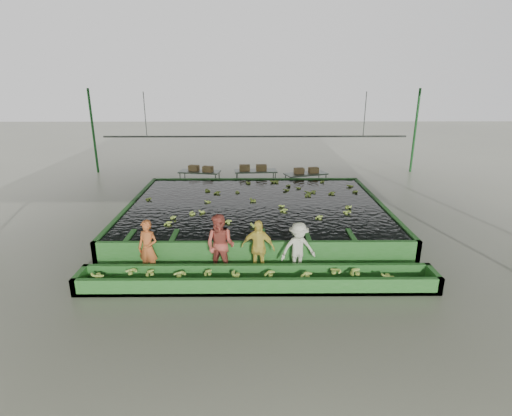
{
  "coord_description": "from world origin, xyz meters",
  "views": [
    {
      "loc": [
        -0.12,
        -13.54,
        5.63
      ],
      "look_at": [
        0.0,
        0.5,
        1.0
      ],
      "focal_mm": 28.0,
      "sensor_mm": 36.0,
      "label": 1
    }
  ],
  "objects_px": {
    "worker_a": "(148,248)",
    "packing_table_right": "(306,182)",
    "box_stack_mid": "(253,171)",
    "box_stack_right": "(306,173)",
    "worker_b": "(220,245)",
    "packing_table_mid": "(256,180)",
    "sorting_trough": "(257,279)",
    "box_stack_left": "(201,171)",
    "worker_d": "(298,249)",
    "packing_table_left": "(200,180)",
    "flotation_tank": "(256,213)",
    "worker_c": "(258,248)"
  },
  "relations": [
    {
      "from": "box_stack_left",
      "to": "box_stack_right",
      "type": "relative_size",
      "value": 1.04
    },
    {
      "from": "box_stack_mid",
      "to": "packing_table_right",
      "type": "bearing_deg",
      "value": -10.13
    },
    {
      "from": "sorting_trough",
      "to": "worker_b",
      "type": "distance_m",
      "value": 1.5
    },
    {
      "from": "worker_d",
      "to": "box_stack_right",
      "type": "relative_size",
      "value": 1.31
    },
    {
      "from": "worker_a",
      "to": "packing_table_left",
      "type": "xyz_separation_m",
      "value": [
        0.3,
        9.59,
        -0.38
      ]
    },
    {
      "from": "worker_c",
      "to": "packing_table_right",
      "type": "xyz_separation_m",
      "value": [
        2.56,
        9.02,
        -0.37
      ]
    },
    {
      "from": "packing_table_mid",
      "to": "sorting_trough",
      "type": "bearing_deg",
      "value": -90.2
    },
    {
      "from": "worker_a",
      "to": "box_stack_left",
      "type": "xyz_separation_m",
      "value": [
        0.37,
        9.59,
        0.1
      ]
    },
    {
      "from": "worker_d",
      "to": "packing_table_mid",
      "type": "bearing_deg",
      "value": 83.77
    },
    {
      "from": "worker_a",
      "to": "worker_b",
      "type": "distance_m",
      "value": 2.12
    },
    {
      "from": "sorting_trough",
      "to": "packing_table_mid",
      "type": "relative_size",
      "value": 4.58
    },
    {
      "from": "worker_a",
      "to": "packing_table_right",
      "type": "distance_m",
      "value": 10.72
    },
    {
      "from": "worker_b",
      "to": "packing_table_mid",
      "type": "height_order",
      "value": "worker_b"
    },
    {
      "from": "worker_a",
      "to": "worker_b",
      "type": "bearing_deg",
      "value": 18.82
    },
    {
      "from": "box_stack_mid",
      "to": "box_stack_right",
      "type": "height_order",
      "value": "box_stack_mid"
    },
    {
      "from": "worker_a",
      "to": "packing_table_right",
      "type": "height_order",
      "value": "worker_a"
    },
    {
      "from": "sorting_trough",
      "to": "packing_table_left",
      "type": "distance_m",
      "value": 10.79
    },
    {
      "from": "worker_c",
      "to": "packing_table_mid",
      "type": "xyz_separation_m",
      "value": [
        0.01,
        9.59,
        -0.36
      ]
    },
    {
      "from": "worker_c",
      "to": "sorting_trough",
      "type": "bearing_deg",
      "value": -78.13
    },
    {
      "from": "packing_table_mid",
      "to": "packing_table_right",
      "type": "relative_size",
      "value": 1.03
    },
    {
      "from": "packing_table_mid",
      "to": "box_stack_mid",
      "type": "relative_size",
      "value": 1.55
    },
    {
      "from": "worker_d",
      "to": "worker_c",
      "type": "bearing_deg",
      "value": 166.75
    },
    {
      "from": "packing_table_right",
      "to": "box_stack_left",
      "type": "bearing_deg",
      "value": 174.01
    },
    {
      "from": "flotation_tank",
      "to": "box_stack_left",
      "type": "bearing_deg",
      "value": 118.05
    },
    {
      "from": "packing_table_right",
      "to": "worker_b",
      "type": "bearing_deg",
      "value": -112.06
    },
    {
      "from": "worker_d",
      "to": "box_stack_left",
      "type": "bearing_deg",
      "value": 99.57
    },
    {
      "from": "packing_table_mid",
      "to": "box_stack_right",
      "type": "distance_m",
      "value": 2.67
    },
    {
      "from": "worker_b",
      "to": "packing_table_mid",
      "type": "relative_size",
      "value": 0.86
    },
    {
      "from": "flotation_tank",
      "to": "box_stack_right",
      "type": "xyz_separation_m",
      "value": [
        2.61,
        4.76,
        0.52
      ]
    },
    {
      "from": "packing_table_mid",
      "to": "box_stack_right",
      "type": "xyz_separation_m",
      "value": [
        2.57,
        -0.53,
        0.47
      ]
    },
    {
      "from": "worker_b",
      "to": "packing_table_mid",
      "type": "xyz_separation_m",
      "value": [
        1.11,
        9.59,
        -0.44
      ]
    },
    {
      "from": "packing_table_mid",
      "to": "box_stack_mid",
      "type": "height_order",
      "value": "box_stack_mid"
    },
    {
      "from": "flotation_tank",
      "to": "worker_d",
      "type": "distance_m",
      "value": 4.48
    },
    {
      "from": "box_stack_mid",
      "to": "worker_b",
      "type": "bearing_deg",
      "value": -95.79
    },
    {
      "from": "sorting_trough",
      "to": "box_stack_right",
      "type": "relative_size",
      "value": 8.03
    },
    {
      "from": "worker_c",
      "to": "packing_table_right",
      "type": "distance_m",
      "value": 9.38
    },
    {
      "from": "worker_d",
      "to": "packing_table_left",
      "type": "relative_size",
      "value": 0.78
    },
    {
      "from": "worker_a",
      "to": "packing_table_right",
      "type": "relative_size",
      "value": 0.81
    },
    {
      "from": "worker_b",
      "to": "packing_table_right",
      "type": "height_order",
      "value": "worker_b"
    },
    {
      "from": "sorting_trough",
      "to": "worker_c",
      "type": "height_order",
      "value": "worker_c"
    },
    {
      "from": "worker_c",
      "to": "box_stack_left",
      "type": "xyz_separation_m",
      "value": [
        -2.85,
        9.59,
        0.1
      ]
    },
    {
      "from": "flotation_tank",
      "to": "packing_table_left",
      "type": "distance_m",
      "value": 6.03
    },
    {
      "from": "sorting_trough",
      "to": "worker_d",
      "type": "distance_m",
      "value": 1.56
    },
    {
      "from": "packing_table_left",
      "to": "box_stack_right",
      "type": "distance_m",
      "value": 5.54
    },
    {
      "from": "packing_table_mid",
      "to": "worker_b",
      "type": "bearing_deg",
      "value": -96.58
    },
    {
      "from": "box_stack_right",
      "to": "worker_d",
      "type": "bearing_deg",
      "value": -98.72
    },
    {
      "from": "packing_table_mid",
      "to": "packing_table_right",
      "type": "xyz_separation_m",
      "value": [
        2.55,
        -0.57,
        -0.01
      ]
    },
    {
      "from": "packing_table_right",
      "to": "box_stack_mid",
      "type": "height_order",
      "value": "box_stack_mid"
    },
    {
      "from": "worker_a",
      "to": "box_stack_mid",
      "type": "height_order",
      "value": "worker_a"
    },
    {
      "from": "worker_c",
      "to": "packing_table_left",
      "type": "bearing_deg",
      "value": 120.94
    }
  ]
}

